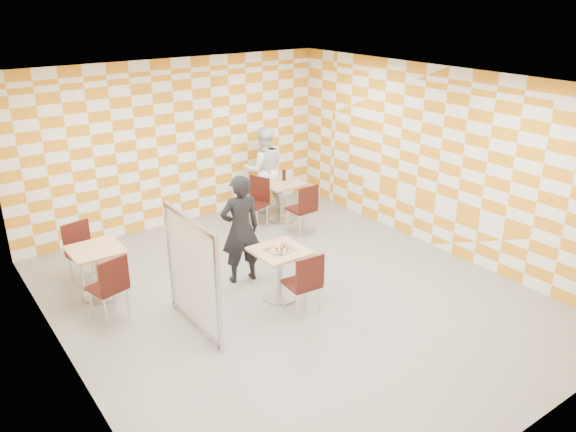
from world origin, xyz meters
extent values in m
plane|color=gray|center=(0.00, 0.00, 0.00)|extent=(7.00, 7.00, 0.00)
plane|color=white|center=(0.00, 0.00, 3.00)|extent=(7.00, 7.00, 0.00)
plane|color=white|center=(0.00, 3.50, 1.50)|extent=(6.00, 0.00, 6.00)
plane|color=white|center=(-3.00, 0.00, 1.50)|extent=(0.00, 7.00, 7.00)
plane|color=white|center=(3.00, 0.00, 1.50)|extent=(0.00, 7.00, 7.00)
cube|color=tan|center=(-0.14, 0.06, 0.73)|extent=(0.70, 0.70, 0.04)
cylinder|color=#A5A5AA|center=(-0.14, 0.06, 0.37)|extent=(0.08, 0.08, 0.70)
cylinder|color=#A5A5AA|center=(-0.14, 0.06, 0.01)|extent=(0.50, 0.50, 0.03)
cube|color=tan|center=(1.56, 2.44, 0.73)|extent=(0.70, 0.70, 0.04)
cylinder|color=#A5A5AA|center=(1.56, 2.44, 0.37)|extent=(0.08, 0.08, 0.70)
cylinder|color=#A5A5AA|center=(1.56, 2.44, 0.01)|extent=(0.50, 0.50, 0.03)
cube|color=tan|center=(-2.19, 1.59, 0.73)|extent=(0.70, 0.70, 0.04)
cylinder|color=#A5A5AA|center=(-2.19, 1.59, 0.37)|extent=(0.08, 0.08, 0.70)
cylinder|color=#A5A5AA|center=(-2.19, 1.59, 0.01)|extent=(0.50, 0.50, 0.03)
cube|color=#36100A|center=(-0.15, -0.45, 0.45)|extent=(0.46, 0.46, 0.04)
cube|color=#36100A|center=(-0.16, -0.65, 0.70)|extent=(0.42, 0.08, 0.45)
cylinder|color=silver|center=(0.04, -0.30, 0.21)|extent=(0.03, 0.03, 0.43)
cylinder|color=silver|center=(-0.30, -0.27, 0.21)|extent=(0.03, 0.03, 0.43)
cylinder|color=silver|center=(0.01, -0.63, 0.21)|extent=(0.03, 0.03, 0.43)
cylinder|color=silver|center=(-0.33, -0.60, 0.21)|extent=(0.03, 0.03, 0.43)
cube|color=#36100A|center=(1.50, 1.74, 0.45)|extent=(0.43, 0.43, 0.04)
cube|color=#36100A|center=(1.51, 1.54, 0.70)|extent=(0.42, 0.05, 0.45)
cylinder|color=silver|center=(1.67, 1.91, 0.21)|extent=(0.03, 0.03, 0.43)
cylinder|color=silver|center=(1.33, 1.90, 0.21)|extent=(0.03, 0.03, 0.43)
cylinder|color=silver|center=(1.68, 1.57, 0.21)|extent=(0.03, 0.03, 0.43)
cylinder|color=silver|center=(1.34, 1.56, 0.21)|extent=(0.03, 0.03, 0.43)
cube|color=#36100A|center=(0.94, 2.43, 0.45)|extent=(0.55, 0.55, 0.04)
cube|color=#36100A|center=(1.13, 2.50, 0.70)|extent=(0.20, 0.40, 0.45)
cylinder|color=silver|center=(0.72, 2.52, 0.21)|extent=(0.03, 0.03, 0.43)
cylinder|color=silver|center=(0.85, 2.20, 0.21)|extent=(0.03, 0.03, 0.43)
cylinder|color=silver|center=(1.04, 2.65, 0.21)|extent=(0.03, 0.03, 0.43)
cylinder|color=silver|center=(1.17, 2.33, 0.21)|extent=(0.03, 0.03, 0.43)
cube|color=#36100A|center=(-2.28, 0.96, 0.45)|extent=(0.51, 0.51, 0.04)
cube|color=#36100A|center=(-2.23, 0.77, 0.70)|extent=(0.42, 0.14, 0.45)
cylinder|color=silver|center=(-2.15, 1.17, 0.21)|extent=(0.03, 0.03, 0.43)
cylinder|color=silver|center=(-2.48, 1.09, 0.21)|extent=(0.03, 0.03, 0.43)
cylinder|color=silver|center=(-2.07, 0.84, 0.21)|extent=(0.03, 0.03, 0.43)
cylinder|color=silver|center=(-2.40, 0.76, 0.21)|extent=(0.03, 0.03, 0.43)
cube|color=#36100A|center=(-2.21, 2.09, 0.45)|extent=(0.49, 0.49, 0.04)
cube|color=#36100A|center=(-2.25, 2.29, 0.70)|extent=(0.42, 0.12, 0.45)
cylinder|color=silver|center=(-2.35, 1.89, 0.21)|extent=(0.03, 0.03, 0.43)
cylinder|color=silver|center=(-2.01, 1.96, 0.21)|extent=(0.03, 0.03, 0.43)
cylinder|color=silver|center=(-2.41, 2.22, 0.21)|extent=(0.03, 0.03, 0.43)
cylinder|color=silver|center=(-2.08, 2.29, 0.21)|extent=(0.03, 0.03, 0.43)
cube|color=white|center=(-1.47, 0.06, 0.80)|extent=(0.02, 1.30, 1.40)
cube|color=#B2B2B7|center=(-1.47, 0.06, 1.52)|extent=(0.05, 1.30, 0.05)
cube|color=#B2B2B7|center=(-1.47, 0.06, 0.08)|extent=(0.05, 1.30, 0.05)
cube|color=#B2B2B7|center=(-1.47, -0.59, 0.80)|extent=(0.05, 0.05, 1.50)
cylinder|color=#B2B2B7|center=(-1.47, -0.59, 0.03)|extent=(0.08, 0.08, 0.05)
cube|color=#B2B2B7|center=(-1.47, 0.71, 0.80)|extent=(0.05, 0.05, 1.50)
cylinder|color=#B2B2B7|center=(-1.47, 0.71, 0.03)|extent=(0.08, 0.08, 0.05)
imported|color=black|center=(-0.30, 0.83, 0.83)|extent=(0.67, 0.50, 1.66)
imported|color=white|center=(1.58, 3.05, 0.84)|extent=(0.99, 0.89, 1.68)
cube|color=silver|center=(-0.14, 0.04, 0.75)|extent=(0.38, 0.34, 0.01)
cone|color=tan|center=(-0.14, 0.04, 0.77)|extent=(0.40, 0.40, 0.02)
cone|color=#F2D88C|center=(-0.14, 0.06, 0.78)|extent=(0.33, 0.33, 0.01)
cylinder|color=maroon|center=(-0.20, -0.06, 0.79)|extent=(0.04, 0.04, 0.01)
cylinder|color=maroon|center=(-0.09, -0.05, 0.79)|extent=(0.04, 0.04, 0.01)
cylinder|color=maroon|center=(-0.14, 0.02, 0.79)|extent=(0.04, 0.04, 0.01)
cylinder|color=maroon|center=(-0.19, 0.07, 0.79)|extent=(0.04, 0.04, 0.01)
cylinder|color=maroon|center=(-0.08, 0.05, 0.79)|extent=(0.04, 0.04, 0.01)
torus|color=black|center=(-0.09, 0.01, 0.79)|extent=(0.03, 0.03, 0.01)
torus|color=black|center=(-0.16, -0.02, 0.79)|extent=(0.03, 0.03, 0.01)
torus|color=black|center=(-0.12, 0.08, 0.79)|extent=(0.03, 0.03, 0.01)
torus|color=black|center=(-0.21, 0.02, 0.79)|extent=(0.03, 0.03, 0.01)
cylinder|color=white|center=(1.40, 2.59, 0.83)|extent=(0.06, 0.06, 0.16)
cylinder|color=red|center=(1.40, 2.59, 0.93)|extent=(0.04, 0.04, 0.04)
cylinder|color=black|center=(1.67, 2.51, 0.85)|extent=(0.07, 0.07, 0.20)
cylinder|color=red|center=(1.67, 2.51, 0.96)|extent=(0.03, 0.03, 0.03)
camera|label=1|loc=(-4.14, -5.68, 4.07)|focal=35.00mm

